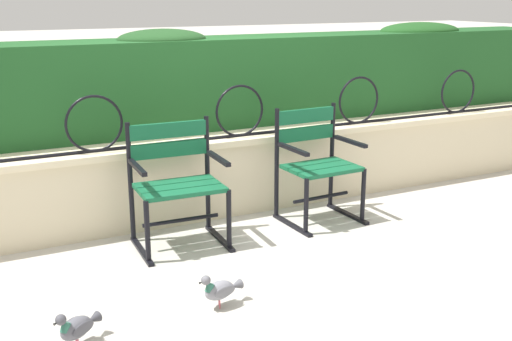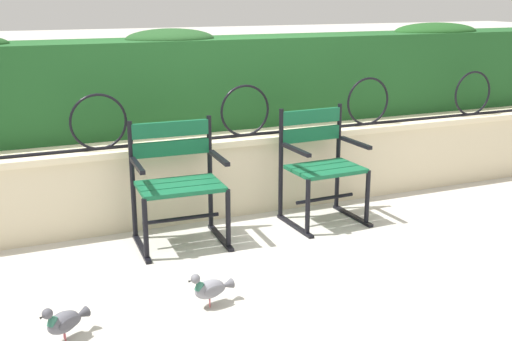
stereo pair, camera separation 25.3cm
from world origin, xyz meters
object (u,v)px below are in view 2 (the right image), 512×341
(pigeon_far_side, at_px, (210,288))
(park_chair_left, at_px, (177,179))
(pigeon_near_chairs, at_px, (64,321))
(park_chair_right, at_px, (321,163))

(pigeon_far_side, bearing_deg, park_chair_left, 83.50)
(park_chair_left, relative_size, pigeon_far_side, 3.05)
(park_chair_left, bearing_deg, pigeon_near_chairs, -130.73)
(park_chair_left, height_order, park_chair_right, park_chair_right)
(park_chair_right, distance_m, pigeon_near_chairs, 2.39)
(pigeon_far_side, bearing_deg, park_chair_right, 38.74)
(park_chair_left, height_order, pigeon_far_side, park_chair_left)
(pigeon_near_chairs, bearing_deg, park_chair_right, 27.34)
(park_chair_left, relative_size, pigeon_near_chairs, 3.35)
(pigeon_near_chairs, distance_m, pigeon_far_side, 0.82)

